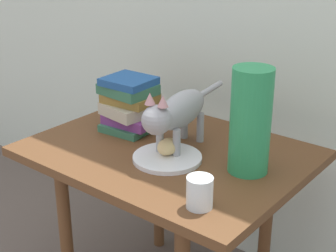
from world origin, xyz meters
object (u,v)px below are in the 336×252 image
Objects in this scene: plate at (167,158)px; candle_jar at (200,194)px; bread_roll at (168,147)px; book_stack at (129,104)px; side_table at (168,170)px; cat at (177,112)px; green_vase at (250,121)px.

candle_jar is at bearing -34.62° from plate.
candle_jar reaches higher than bread_roll.
book_stack is 0.57m from candle_jar.
side_table is 1.82× the size of cat.
book_stack is (-0.25, 0.09, 0.06)m from bread_roll.
plate is 2.52× the size of candle_jar.
candle_jar is (0.01, -0.26, -0.12)m from green_vase.
cat is 1.51× the size of green_vase.
green_vase reaches higher than side_table.
book_stack is at bearing 178.37° from green_vase.
cat is at bearing 104.30° from plate.
candle_jar is (0.26, -0.24, -0.09)m from cat.
side_table is at bearing -11.33° from book_stack.
side_table is at bearing -169.01° from cat.
green_vase is (0.24, 0.08, 0.12)m from bread_roll.
bread_roll is at bearing 144.23° from candle_jar.
green_vase reaches higher than cat.
cat is 0.36m from candle_jar.
bread_roll is 0.30m from candle_jar.
cat is 2.41× the size of book_stack.
green_vase is at bearing 22.07° from plate.
plate is 1.09× the size of book_stack.
green_vase is 3.70× the size of candle_jar.
book_stack is at bearing 168.67° from side_table.
candle_jar is (0.49, -0.27, -0.06)m from book_stack.
plate is at bearing -75.70° from cat.
green_vase reaches higher than bread_roll.
green_vase is at bearing 5.64° from side_table.
cat is at bearing 137.36° from candle_jar.
green_vase is (0.49, -0.01, 0.06)m from book_stack.
plate is at bearing 145.38° from candle_jar.
cat reaches higher than candle_jar.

